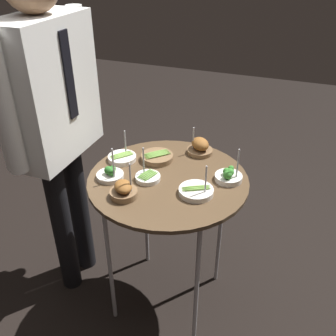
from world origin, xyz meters
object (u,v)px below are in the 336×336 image
object	(u,v)px
serving_cart	(168,188)
waiter_figure	(52,106)
bowl_asparagus_front_left	(157,157)
bowl_roast_near_rim	(124,191)
bowl_roast_front_center	(200,147)
bowl_broccoli_center	(110,174)
bowl_asparagus_back_right	(196,191)
bowl_asparagus_far_rim	(148,177)
bowl_broccoli_back_left	(229,176)
bowl_asparagus_mid_right	(122,157)

from	to	relation	value
serving_cart	waiter_figure	bearing A→B (deg)	92.10
bowl_asparagus_front_left	bowl_roast_near_rim	distance (m)	0.33
bowl_roast_front_center	bowl_roast_near_rim	distance (m)	0.49
waiter_figure	bowl_broccoli_center	bearing A→B (deg)	-102.98
bowl_asparagus_back_right	bowl_roast_front_center	bearing A→B (deg)	14.02
bowl_asparagus_far_rim	waiter_figure	size ratio (longest dim) A/B	0.09
serving_cart	bowl_asparagus_back_right	xyz separation A→B (m)	(-0.07, -0.15, 0.07)
bowl_asparagus_far_rim	bowl_asparagus_front_left	xyz separation A→B (m)	(0.17, 0.03, 0.00)
bowl_roast_front_center	bowl_broccoli_center	bearing A→B (deg)	139.15
serving_cart	bowl_broccoli_center	size ratio (longest dim) A/B	4.86
bowl_roast_near_rim	bowl_broccoli_back_left	size ratio (longest dim) A/B	0.98
bowl_asparagus_back_right	waiter_figure	xyz separation A→B (m)	(0.05, 0.70, 0.25)
serving_cart	bowl_roast_near_rim	bearing A→B (deg)	148.73
bowl_roast_near_rim	bowl_asparagus_mid_right	bearing A→B (deg)	27.90
bowl_asparagus_mid_right	waiter_figure	world-z (taller)	waiter_figure
serving_cart	bowl_broccoli_back_left	xyz separation A→B (m)	(0.07, -0.25, 0.08)
bowl_asparagus_front_left	bowl_broccoli_center	world-z (taller)	bowl_broccoli_center
serving_cart	waiter_figure	world-z (taller)	waiter_figure
bowl_asparagus_front_left	bowl_broccoli_back_left	bearing A→B (deg)	-98.87
bowl_asparagus_mid_right	bowl_roast_near_rim	size ratio (longest dim) A/B	0.87
bowl_roast_front_center	bowl_asparagus_back_right	xyz separation A→B (m)	(-0.33, -0.08, -0.02)
bowl_roast_near_rim	bowl_asparagus_far_rim	bearing A→B (deg)	-15.41
bowl_asparagus_far_rim	bowl_roast_front_center	xyz separation A→B (m)	(0.31, -0.15, 0.02)
bowl_asparagus_front_left	bowl_broccoli_center	distance (m)	0.26
bowl_broccoli_center	bowl_broccoli_back_left	xyz separation A→B (m)	(0.16, -0.49, 0.00)
bowl_asparagus_far_rim	waiter_figure	distance (m)	0.53
bowl_roast_near_rim	bowl_broccoli_center	size ratio (longest dim) A/B	0.98
bowl_asparagus_front_left	bowl_broccoli_back_left	world-z (taller)	bowl_broccoli_back_left
bowl_roast_near_rim	serving_cart	bearing A→B (deg)	-31.27
bowl_asparagus_far_rim	bowl_roast_front_center	world-z (taller)	bowl_asparagus_far_rim
bowl_broccoli_center	bowl_broccoli_back_left	distance (m)	0.52
bowl_roast_front_center	bowl_asparagus_front_left	bearing A→B (deg)	127.61
bowl_broccoli_back_left	bowl_asparagus_front_left	bearing A→B (deg)	81.13
bowl_asparagus_front_left	bowl_broccoli_center	bearing A→B (deg)	148.91
serving_cart	bowl_roast_front_center	size ratio (longest dim) A/B	5.72
serving_cart	bowl_roast_front_center	distance (m)	0.28
bowl_asparagus_front_left	bowl_broccoli_back_left	size ratio (longest dim) A/B	0.96
bowl_roast_near_rim	bowl_broccoli_back_left	xyz separation A→B (m)	(0.27, -0.37, -0.01)
bowl_asparagus_far_rim	bowl_asparagus_mid_right	size ratio (longest dim) A/B	1.06
serving_cart	waiter_figure	distance (m)	0.63
bowl_broccoli_center	bowl_roast_near_rim	bearing A→B (deg)	-131.75
serving_cart	bowl_roast_front_center	world-z (taller)	bowl_roast_front_center
bowl_broccoli_center	bowl_broccoli_back_left	bearing A→B (deg)	-71.50
waiter_figure	bowl_roast_front_center	bearing A→B (deg)	-65.34
bowl_broccoli_back_left	serving_cart	bearing A→B (deg)	106.06
bowl_asparagus_front_left	bowl_broccoli_back_left	distance (m)	0.36
bowl_broccoli_back_left	bowl_asparagus_mid_right	bearing A→B (deg)	90.42
bowl_asparagus_front_left	bowl_asparagus_far_rim	bearing A→B (deg)	-171.35
bowl_asparagus_far_rim	bowl_asparagus_back_right	xyz separation A→B (m)	(-0.03, -0.23, -0.00)
bowl_roast_near_rim	waiter_figure	world-z (taller)	waiter_figure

